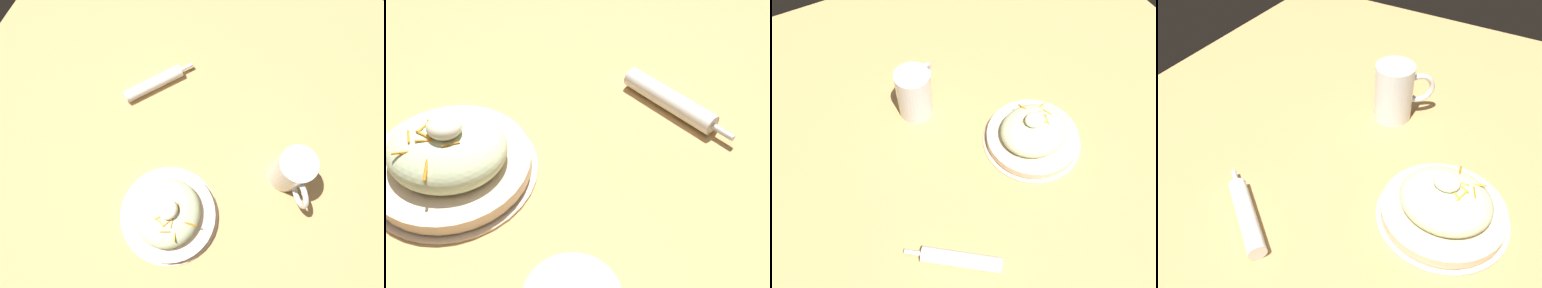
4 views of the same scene
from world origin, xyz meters
The scene contains 4 objects.
ground_plane centered at (0.00, 0.00, 0.00)m, with size 1.43×1.43×0.00m, color tan.
salad_plate centered at (-0.10, 0.05, 0.03)m, with size 0.24×0.24×0.10m.
beer_mug centered at (0.11, -0.18, 0.06)m, with size 0.12×0.11×0.13m.
napkin_roll centered at (0.20, 0.23, 0.02)m, with size 0.17×0.14×0.03m.
Camera 4 is at (-0.19, 0.53, 0.60)m, focal length 38.98 mm.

